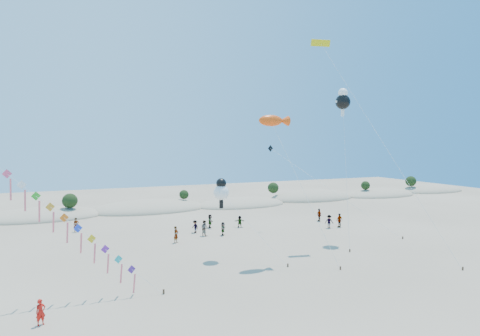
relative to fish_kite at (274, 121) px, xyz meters
name	(u,v)px	position (x,y,z in m)	size (l,w,h in m)	color
ground	(286,324)	(-5.94, -12.79, -13.20)	(160.00, 160.00, 0.00)	#85735C
dune_ridge	(156,209)	(-4.88, 32.35, -13.08)	(145.30, 11.49, 5.57)	gray
fish_kite	(274,121)	(0.00, 0.00, 0.00)	(5.33, 6.13, 13.77)	#3F2D1E
cartoon_kite_low	(221,191)	(-4.55, 2.16, -6.67)	(5.23, 5.94, 7.74)	#3F2D1E
cartoon_kite_high	(343,100)	(11.37, 4.47, 2.83)	(4.28, 6.63, 17.43)	#3F2D1E
parafoil_kite	(323,47)	(8.28, 4.06, 8.48)	(6.48, 14.78, 22.62)	#3F2D1E
dark_kite	(311,176)	(9.94, 8.78, -6.23)	(11.49, 12.14, 10.83)	#3F2D1E
flyer_foreground	(41,312)	(-19.81, -7.02, -12.39)	(0.59, 0.39, 1.61)	red
beachgoers	(242,224)	(2.07, 12.40, -12.34)	(32.87, 11.25, 1.88)	slate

